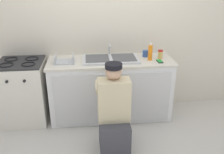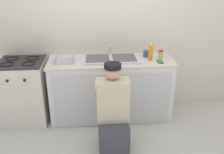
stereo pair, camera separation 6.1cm
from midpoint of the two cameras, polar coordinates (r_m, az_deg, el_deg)
ground_plane at (r=3.71m, az=0.61°, el=-10.94°), size 12.00×12.00×0.00m
back_wall at (r=3.82m, az=-0.23°, el=10.57°), size 6.00×0.10×2.50m
counter_cabinet at (r=3.74m, az=0.23°, el=-2.94°), size 1.76×0.62×0.87m
countertop at (r=3.58m, az=0.23°, el=3.64°), size 1.80×0.62×0.03m
sink_double_basin at (r=3.57m, az=0.22°, el=4.20°), size 0.80×0.44×0.19m
stove_range at (r=3.85m, az=-18.89°, el=-3.01°), size 0.63×0.62×0.93m
plumber_person at (r=3.05m, az=0.83°, el=-8.79°), size 0.42×0.61×1.10m
soap_bottle_orange at (r=3.58m, az=9.31°, el=5.51°), size 0.06×0.06×0.25m
condiment_jar at (r=3.68m, az=11.56°, el=5.02°), size 0.07×0.07×0.13m
dish_rack_tray at (r=3.54m, az=-10.26°, el=3.74°), size 0.28×0.22×0.11m
coffee_mug at (r=3.74m, az=8.25°, el=5.28°), size 0.13×0.08×0.09m
cell_phone at (r=3.56m, az=11.39°, el=3.48°), size 0.07×0.14×0.01m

